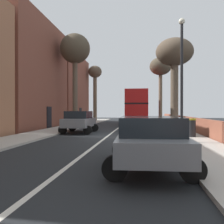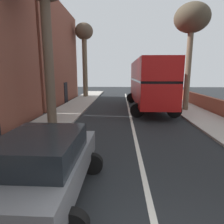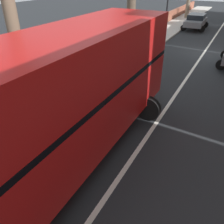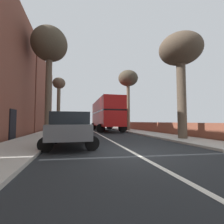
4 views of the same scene
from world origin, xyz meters
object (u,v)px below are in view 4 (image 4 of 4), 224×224
object	(u,v)px
street_tree_right_1	(180,54)
double_decker_bus	(106,113)
street_tree_left_4	(50,47)
street_tree_right_5	(128,80)
parked_car_grey_left_2	(71,128)
street_tree_left_2	(59,88)

from	to	relation	value
street_tree_right_1	double_decker_bus	bearing A→B (deg)	105.56
double_decker_bus	street_tree_right_1	xyz separation A→B (m)	(3.14, -11.29, 3.65)
street_tree_left_4	street_tree_right_5	size ratio (longest dim) A/B	1.20
parked_car_grey_left_2	street_tree_left_2	bearing A→B (deg)	97.54
parked_car_grey_left_2	street_tree_right_5	bearing A→B (deg)	58.76
street_tree_right_1	street_tree_left_4	world-z (taller)	street_tree_left_4
street_tree_right_1	parked_car_grey_left_2	bearing A→B (deg)	-170.17
street_tree_right_5	street_tree_left_2	bearing A→B (deg)	137.78
parked_car_grey_left_2	street_tree_right_1	world-z (taller)	street_tree_right_1
street_tree_left_2	street_tree_left_4	size ratio (longest dim) A/B	0.92
street_tree_right_1	street_tree_left_2	size ratio (longest dim) A/B	0.82
double_decker_bus	street_tree_right_1	distance (m)	12.27
parked_car_grey_left_2	street_tree_left_2	distance (m)	21.59
double_decker_bus	parked_car_grey_left_2	distance (m)	13.32
street_tree_right_1	street_tree_right_5	world-z (taller)	street_tree_right_5
double_decker_bus	parked_car_grey_left_2	xyz separation A→B (m)	(-4.20, -12.56, -1.40)
street_tree_right_1	street_tree_left_4	size ratio (longest dim) A/B	0.76
double_decker_bus	street_tree_left_4	world-z (taller)	street_tree_left_4
street_tree_left_2	street_tree_left_4	distance (m)	14.02
street_tree_right_1	street_tree_left_2	bearing A→B (deg)	117.60
street_tree_left_2	street_tree_right_5	distance (m)	13.21
double_decker_bus	street_tree_left_2	bearing A→B (deg)	130.99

